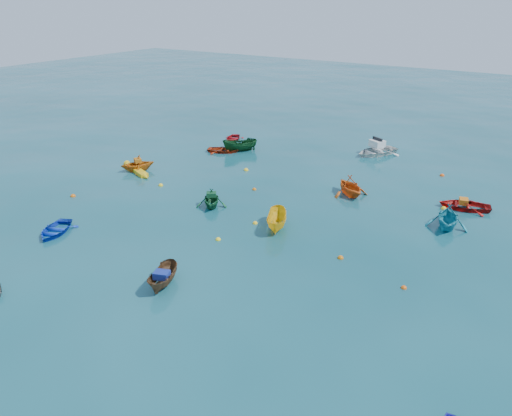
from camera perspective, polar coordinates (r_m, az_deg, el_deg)
The scene contains 28 objects.
ground at distance 29.34m, azimuth -5.32°, elevation -3.98°, with size 160.00×160.00×0.00m, color #093E46.
dinghy_blue_sw at distance 32.75m, azimuth -21.95°, elevation -2.66°, with size 2.11×2.95×0.61m, color #0F37C1.
sampan_brown_mid at distance 25.63m, azimuth -10.48°, elevation -8.70°, with size 1.01×2.69×1.04m, color brown.
dinghy_orange_w at distance 42.13m, azimuth -13.32°, elevation 4.16°, with size 2.31×2.68×1.41m, color orange.
sampan_yellow_mid at distance 30.97m, azimuth 2.40°, elevation -2.35°, with size 1.17×3.11×1.20m, color yellow.
dinghy_cyan_se at distance 33.32m, azimuth 20.90°, elevation -2.04°, with size 2.59×3.00×1.58m, color teal.
dinghy_red_nw at distance 46.05m, azimuth -3.75°, elevation 6.40°, with size 2.09×2.92×0.61m, color #B42E0F.
dinghy_green_n at distance 34.27m, azimuth -5.09°, elevation 0.21°, with size 2.17×2.52×1.32m, color #14572D.
dinghy_red_ne at distance 36.60m, azimuth 22.67°, elevation -0.05°, with size 2.37×3.31×0.69m, color #B8120F.
dinghy_red_far at distance 49.87m, azimuth -2.67°, elevation 7.76°, with size 1.90×2.66×0.55m, color #AF0E16.
dinghy_orange_far at distance 36.68m, azimuth 10.65°, elevation 1.49°, with size 2.56×2.97×1.56m, color #DB5A14.
sampan_green_far at distance 46.23m, azimuth -1.83°, elevation 6.50°, with size 1.22×3.25×1.26m, color #0F431C.
kayak_yellow at distance 41.86m, azimuth -13.46°, elevation 4.02°, with size 0.61×4.09×0.42m, color gold, non-canonical shape.
motorboat_white at distance 46.58m, azimuth 13.56°, elevation 5.99°, with size 2.98×4.16×1.46m, color silver.
tarp_blue_a at distance 25.15m, azimuth -10.72°, elevation -7.52°, with size 0.74×0.56×0.36m, color navy.
tarp_orange_a at distance 41.87m, azimuth -13.36°, elevation 5.30°, with size 0.69×0.53×0.34m, color #B96212.
tarp_green_b at distance 34.05m, azimuth -5.13°, elevation 1.55°, with size 0.65×0.49×0.32m, color #114725.
tarp_orange_b at distance 36.40m, azimuth 22.64°, elevation 0.73°, with size 0.74×0.56×0.36m, color orange.
buoy_or_a at distance 38.09m, azimuth -20.18°, elevation 1.24°, with size 0.38×0.38×0.38m, color #D45E0B.
buoy_ye_a at distance 29.64m, azimuth -4.35°, elevation -3.65°, with size 0.32×0.32×0.32m, color yellow.
buoy_or_b at distance 27.99m, azimuth 9.63°, elevation -5.69°, with size 0.33×0.33×0.33m, color #D0680B.
buoy_ye_b at distance 38.45m, azimuth -10.84°, elevation 2.51°, with size 0.37×0.37×0.37m, color yellow.
buoy_or_c at distance 36.99m, azimuth -0.20°, elevation 2.10°, with size 0.32×0.32×0.32m, color #D4650B.
buoy_ye_c at distance 31.59m, azimuth -0.11°, elevation -1.79°, with size 0.31×0.31×0.31m, color yellow.
buoy_or_d at distance 26.05m, azimuth 16.52°, elevation -8.78°, with size 0.29×0.29×0.29m, color #E9580C.
buoy_ye_d at distance 41.12m, azimuth -1.14°, elevation 4.33°, with size 0.39×0.39×0.39m, color yellow.
buoy_or_e at distance 42.52m, azimuth 20.49°, elevation 3.46°, with size 0.37×0.37×0.37m, color #F9500D.
buoy_ye_e at distance 35.99m, azimuth 20.66°, elevation -0.11°, with size 0.39×0.39×0.39m, color yellow.
Camera 1 is at (16.36, -20.30, 13.48)m, focal length 35.00 mm.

